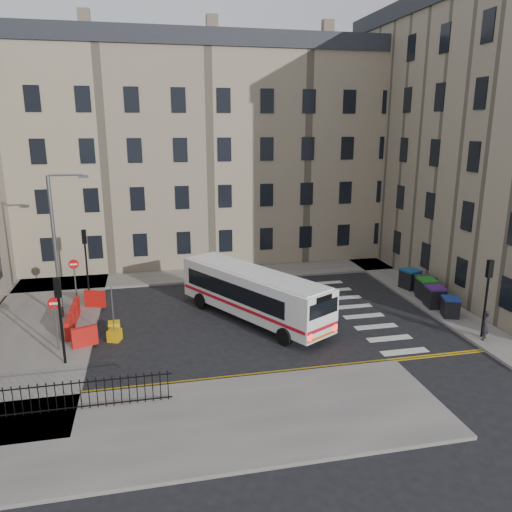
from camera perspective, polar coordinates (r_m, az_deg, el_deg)
name	(u,v)px	position (r m, az deg, el deg)	size (l,w,h in m)	color
ground	(292,314)	(29.50, 4.09, -6.63)	(120.00, 120.00, 0.00)	black
pavement_north	(179,277)	(36.55, -8.83, -2.37)	(36.00, 3.20, 0.15)	slate
pavement_east	(399,282)	(36.30, 16.06, -2.91)	(2.40, 26.00, 0.15)	slate
pavement_west	(40,326)	(29.96, -23.41, -7.38)	(6.00, 22.00, 0.15)	slate
pavement_sw	(185,425)	(19.52, -8.13, -18.57)	(20.00, 6.00, 0.15)	slate
terrace_north	(156,152)	(41.87, -11.33, 11.60)	(38.30, 10.80, 17.20)	gray
traffic_light_east	(488,287)	(27.70, 24.95, -3.18)	(0.28, 0.22, 4.10)	black
traffic_light_nw	(85,251)	(33.99, -18.92, 0.57)	(0.28, 0.22, 4.10)	black
traffic_light_sw	(59,307)	(24.02, -21.55, -5.47)	(0.28, 0.22, 4.10)	black
streetlamp	(55,246)	(29.47, -22.00, 1.12)	(0.50, 0.22, 8.14)	#595B5E
no_entry_north	(74,272)	(32.34, -20.05, -1.70)	(0.60, 0.08, 3.00)	#595B5E
no_entry_south	(55,313)	(25.76, -21.98, -6.03)	(0.60, 0.08, 3.00)	#595B5E
roadworks_barriers	(80,317)	(28.92, -19.49, -6.55)	(1.66, 6.26, 1.00)	red
iron_railings	(68,396)	(20.96, -20.66, -14.77)	(7.80, 0.04, 1.20)	black
bus	(253,292)	(28.12, -0.33, -4.17)	(7.13, 10.07, 2.80)	white
wheelie_bin_a	(450,307)	(30.55, 21.33, -5.44)	(1.18, 1.26, 1.13)	black
wheelie_bin_b	(435,297)	(31.75, 19.75, -4.41)	(1.16, 1.28, 1.27)	black
wheelie_bin_c	(427,289)	(33.04, 18.93, -3.58)	(1.09, 1.23, 1.28)	black
wheelie_bin_d	(425,285)	(33.87, 18.77, -3.18)	(1.11, 1.23, 1.21)	black
wheelie_bin_e	(410,279)	(34.80, 17.19, -2.51)	(1.29, 1.40, 1.29)	black
pedestrian	(485,325)	(27.98, 24.72, -7.19)	(0.57, 0.38, 1.57)	black
bollard_yellow	(114,327)	(27.88, -15.89, -7.84)	(0.60, 0.60, 0.60)	#E4B00C
bollard_chevron	(115,335)	(26.87, -15.86, -8.71)	(0.60, 0.60, 0.60)	#D2950C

